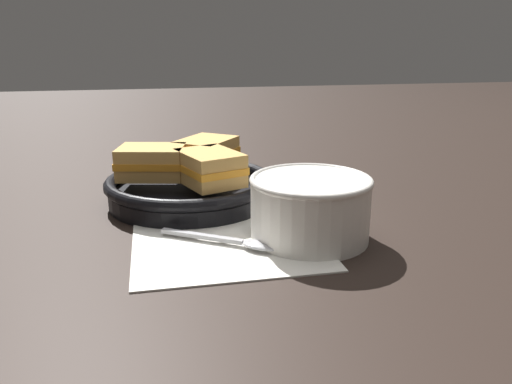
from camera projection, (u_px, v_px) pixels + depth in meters
The scene contains 8 objects.
ground_plane at pixel (225, 237), 0.63m from camera, with size 4.00×4.00×0.00m, color black.
napkin at pixel (228, 244), 0.60m from camera, with size 0.23×0.19×0.00m.
soup_bowl at pixel (310, 204), 0.61m from camera, with size 0.15×0.15×0.08m.
spoon at pixel (246, 243), 0.59m from camera, with size 0.15×0.10×0.01m.
skillet at pixel (190, 189), 0.76m from camera, with size 0.25×0.25×0.04m.
sandwich_near_left at pixel (152, 162), 0.74m from camera, with size 0.11×0.09×0.05m.
sandwich_near_right at pixel (210, 168), 0.71m from camera, with size 0.10×0.12×0.05m.
sandwich_far_left at pixel (206, 153), 0.79m from camera, with size 0.12×0.12×0.05m.
Camera 1 is at (-0.08, -0.58, 0.24)m, focal length 35.00 mm.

